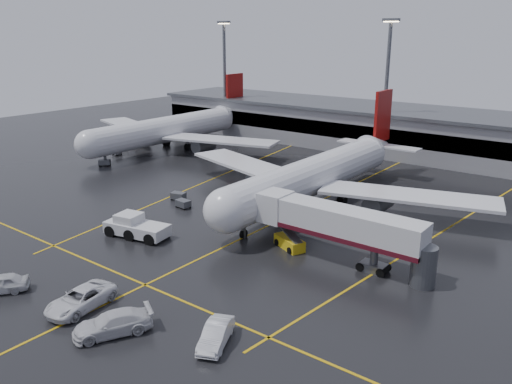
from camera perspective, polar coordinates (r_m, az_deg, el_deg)
The scene contains 21 objects.
ground at distance 66.18m, azimuth 2.43°, elevation -3.21°, with size 220.00×220.00×0.00m, color black.
apron_line_centre at distance 66.18m, azimuth 2.43°, elevation -3.21°, with size 0.25×90.00×0.02m, color gold.
apron_line_stop at distance 51.25m, azimuth -12.12°, elevation -9.97°, with size 60.00×0.25×0.02m, color gold.
apron_line_left at distance 85.54m, azimuth -4.67°, elevation 1.52°, with size 0.25×70.00×0.02m, color gold.
apron_line_right at distance 67.39m, azimuth 20.16°, elevation -3.92°, with size 0.25×70.00×0.02m, color gold.
terminal at distance 106.63m, azimuth 17.58°, elevation 6.29°, with size 122.00×19.00×8.60m.
light_mast_left at distance 123.19m, azimuth -3.48°, elevation 13.19°, with size 3.00×1.20×25.45m.
light_mast_mid at distance 101.66m, azimuth 14.22°, elevation 11.86°, with size 3.00×1.20×25.45m.
main_airliner at distance 72.68m, azimuth 6.89°, elevation 2.04°, with size 48.80×45.60×14.10m.
second_airliner at distance 107.83m, azimuth -9.29°, elevation 6.92°, with size 48.80×45.60×14.10m.
jet_bridge at distance 54.20m, azimuth 9.11°, elevation -3.72°, with size 19.90×3.40×6.05m.
pushback_tractor at distance 62.62m, azimuth -13.13°, elevation -3.81°, with size 8.21×4.65×2.77m.
belt_loader at distance 58.05m, azimuth 3.71°, elevation -5.59°, with size 4.36×3.15×2.55m.
service_van_a at distance 48.34m, azimuth -18.77°, elevation -11.11°, with size 3.00×6.51×1.81m, color white.
service_van_b at distance 43.98m, azimuth -15.52°, elevation -13.78°, with size 2.54×6.25×1.81m, color silver.
service_van_c at distance 41.42m, azimuth -4.44°, elevation -15.38°, with size 1.73×4.97×1.64m, color silver.
baggage_cart_a at distance 71.56m, azimuth -8.04°, elevation -1.25°, with size 2.11×1.47×1.12m.
baggage_cart_b at distance 74.98m, azimuth -8.56°, elevation -0.41°, with size 2.27×1.77×1.12m.
baggage_cart_c at distance 77.28m, azimuth -1.69°, elevation 0.32°, with size 2.01×1.32×1.12m.
baggage_cart_d at distance 105.09m, azimuth -15.09°, elevation 4.29°, with size 2.27×1.78×1.12m.
baggage_cart_e at distance 97.24m, azimuth -16.35°, elevation 3.17°, with size 2.36×2.31×1.12m.
Camera 1 is at (35.52, -50.83, 23.12)m, focal length 36.30 mm.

